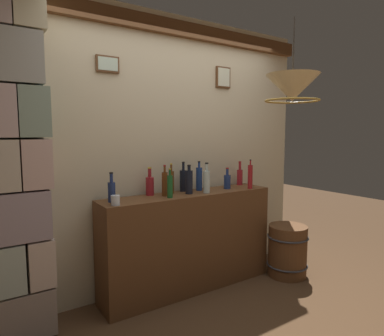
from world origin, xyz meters
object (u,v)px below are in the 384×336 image
at_px(liquor_bottle_mezcal, 171,182).
at_px(liquor_bottle_rye, 112,191).
at_px(liquor_bottle_brandy, 189,181).
at_px(liquor_bottle_tequila, 207,181).
at_px(liquor_bottle_gin, 250,176).
at_px(wooden_barrel, 287,251).
at_px(pendant_lamp, 292,89).
at_px(liquor_bottle_rum, 170,186).
at_px(liquor_bottle_amaro, 240,176).
at_px(liquor_bottle_vodka, 150,185).
at_px(glass_tumbler_rocks, 115,200).
at_px(liquor_bottle_sherry, 227,181).
at_px(liquor_bottle_bourbon, 199,178).
at_px(liquor_bottle_scotch, 183,180).
at_px(liquor_bottle_vermouth, 165,183).

distance_m(liquor_bottle_mezcal, liquor_bottle_rye, 0.62).
bearing_deg(liquor_bottle_brandy, liquor_bottle_tequila, -18.77).
bearing_deg(liquor_bottle_gin, wooden_barrel, -31.24).
bearing_deg(liquor_bottle_tequila, liquor_bottle_gin, -5.00).
xyz_separation_m(pendant_lamp, wooden_barrel, (0.64, 0.54, -1.60)).
bearing_deg(liquor_bottle_rum, liquor_bottle_gin, -1.91).
height_order(liquor_bottle_amaro, wooden_barrel, liquor_bottle_amaro).
distance_m(liquor_bottle_mezcal, liquor_bottle_vodka, 0.22).
distance_m(liquor_bottle_rye, glass_tumbler_rocks, 0.15).
height_order(liquor_bottle_brandy, liquor_bottle_mezcal, liquor_bottle_mezcal).
height_order(liquor_bottle_sherry, liquor_bottle_bourbon, liquor_bottle_bourbon).
bearing_deg(wooden_barrel, liquor_bottle_rye, 168.72).
bearing_deg(liquor_bottle_gin, liquor_bottle_scotch, 159.72).
bearing_deg(liquor_bottle_scotch, liquor_bottle_tequila, -55.19).
xyz_separation_m(liquor_bottle_gin, wooden_barrel, (0.36, -0.22, -0.81)).
bearing_deg(liquor_bottle_sherry, liquor_bottle_scotch, 164.68).
bearing_deg(glass_tumbler_rocks, liquor_bottle_rye, 81.69).
bearing_deg(liquor_bottle_mezcal, liquor_bottle_tequila, -28.90).
bearing_deg(liquor_bottle_rum, glass_tumbler_rocks, -177.45).
distance_m(liquor_bottle_mezcal, liquor_bottle_scotch, 0.16).
relative_size(liquor_bottle_sherry, pendant_lamp, 0.34).
height_order(liquor_bottle_sherry, liquor_bottle_vodka, liquor_bottle_vodka).
bearing_deg(liquor_bottle_gin, glass_tumbler_rocks, 179.67).
distance_m(liquor_bottle_gin, pendant_lamp, 1.13).
xyz_separation_m(liquor_bottle_gin, liquor_bottle_scotch, (-0.67, 0.25, -0.01)).
xyz_separation_m(liquor_bottle_mezcal, liquor_bottle_vodka, (-0.21, 0.03, -0.02)).
bearing_deg(liquor_bottle_scotch, liquor_bottle_rye, -172.40).
bearing_deg(liquor_bottle_rye, liquor_bottle_scotch, 7.60).
relative_size(liquor_bottle_rye, pendant_lamp, 0.40).
height_order(liquor_bottle_sherry, liquor_bottle_rum, liquor_bottle_rum).
bearing_deg(liquor_bottle_sherry, liquor_bottle_vodka, 171.74).
height_order(liquor_bottle_scotch, liquor_bottle_bourbon, liquor_bottle_bourbon).
xyz_separation_m(liquor_bottle_tequila, wooden_barrel, (0.89, -0.26, -0.80)).
xyz_separation_m(liquor_bottle_vermouth, glass_tumbler_rocks, (-0.53, -0.13, -0.08)).
relative_size(liquor_bottle_brandy, liquor_bottle_scotch, 0.95).
xyz_separation_m(liquor_bottle_tequila, liquor_bottle_vodka, (-0.51, 0.20, -0.02)).
bearing_deg(liquor_bottle_brandy, liquor_bottle_mezcal, 140.79).
bearing_deg(liquor_bottle_rye, glass_tumbler_rocks, -98.31).
xyz_separation_m(liquor_bottle_vermouth, liquor_bottle_amaro, (1.01, 0.11, -0.02)).
distance_m(liquor_bottle_mezcal, liquor_bottle_amaro, 0.90).
bearing_deg(liquor_bottle_rye, liquor_bottle_sherry, -1.02).
distance_m(liquor_bottle_rye, liquor_bottle_vodka, 0.42).
xyz_separation_m(liquor_bottle_sherry, liquor_bottle_scotch, (-0.46, 0.13, 0.03)).
distance_m(liquor_bottle_gin, liquor_bottle_tequila, 0.53).
height_order(liquor_bottle_tequila, wooden_barrel, liquor_bottle_tequila).
xyz_separation_m(liquor_bottle_sherry, liquor_bottle_rum, (-0.74, -0.09, 0.03)).
distance_m(liquor_bottle_vermouth, liquor_bottle_bourbon, 0.43).
bearing_deg(liquor_bottle_brandy, liquor_bottle_rye, 176.92).
bearing_deg(liquor_bottle_bourbon, liquor_bottle_rum, -158.85).
bearing_deg(liquor_bottle_sherry, liquor_bottle_mezcal, 171.71).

